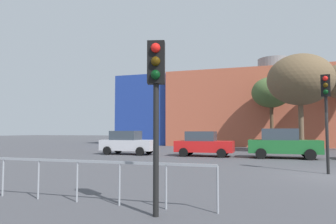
{
  "coord_description": "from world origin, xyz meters",
  "views": [
    {
      "loc": [
        -2.6,
        -13.25,
        1.74
      ],
      "look_at": [
        -8.61,
        5.83,
        2.99
      ],
      "focal_mm": 32.77,
      "sensor_mm": 36.0,
      "label": 1
    }
  ],
  "objects_px": {
    "bare_tree_0": "(271,93)",
    "parked_car_0": "(128,143)",
    "traffic_light_island": "(326,101)",
    "parked_car_1": "(204,144)",
    "parked_car_2": "(283,143)",
    "traffic_light_near_left": "(156,86)",
    "bare_tree_1": "(300,80)"
  },
  "relations": [
    {
      "from": "parked_car_0",
      "to": "traffic_light_island",
      "type": "relative_size",
      "value": 1.0
    },
    {
      "from": "traffic_light_island",
      "to": "bare_tree_0",
      "type": "height_order",
      "value": "bare_tree_0"
    },
    {
      "from": "bare_tree_0",
      "to": "parked_car_0",
      "type": "bearing_deg",
      "value": -132.79
    },
    {
      "from": "parked_car_2",
      "to": "traffic_light_near_left",
      "type": "bearing_deg",
      "value": -102.09
    },
    {
      "from": "parked_car_1",
      "to": "traffic_light_island",
      "type": "xyz_separation_m",
      "value": [
        6.51,
        -7.23,
        2.14
      ]
    },
    {
      "from": "parked_car_1",
      "to": "bare_tree_1",
      "type": "xyz_separation_m",
      "value": [
        6.89,
        5.49,
        5.03
      ]
    },
    {
      "from": "traffic_light_near_left",
      "to": "bare_tree_0",
      "type": "relative_size",
      "value": 0.5
    },
    {
      "from": "parked_car_0",
      "to": "bare_tree_0",
      "type": "bearing_deg",
      "value": 47.21
    },
    {
      "from": "traffic_light_near_left",
      "to": "bare_tree_1",
      "type": "bearing_deg",
      "value": 152.44
    },
    {
      "from": "parked_car_2",
      "to": "traffic_light_near_left",
      "type": "distance_m",
      "value": 15.63
    },
    {
      "from": "parked_car_0",
      "to": "bare_tree_0",
      "type": "relative_size",
      "value": 0.56
    },
    {
      "from": "parked_car_1",
      "to": "traffic_light_island",
      "type": "bearing_deg",
      "value": -48.0
    },
    {
      "from": "parked_car_0",
      "to": "bare_tree_0",
      "type": "xyz_separation_m",
      "value": [
        10.56,
        11.41,
        4.76
      ]
    },
    {
      "from": "parked_car_1",
      "to": "traffic_light_near_left",
      "type": "bearing_deg",
      "value": -82.79
    },
    {
      "from": "traffic_light_island",
      "to": "bare_tree_1",
      "type": "height_order",
      "value": "bare_tree_1"
    },
    {
      "from": "parked_car_1",
      "to": "bare_tree_0",
      "type": "relative_size",
      "value": 0.55
    },
    {
      "from": "parked_car_1",
      "to": "bare_tree_0",
      "type": "xyz_separation_m",
      "value": [
        4.79,
        11.41,
        4.78
      ]
    },
    {
      "from": "parked_car_0",
      "to": "traffic_light_island",
      "type": "xyz_separation_m",
      "value": [
        12.28,
        -7.23,
        2.12
      ]
    },
    {
      "from": "parked_car_1",
      "to": "traffic_light_island",
      "type": "height_order",
      "value": "traffic_light_island"
    },
    {
      "from": "parked_car_0",
      "to": "bare_tree_1",
      "type": "height_order",
      "value": "bare_tree_1"
    },
    {
      "from": "parked_car_2",
      "to": "bare_tree_0",
      "type": "xyz_separation_m",
      "value": [
        -0.39,
        11.41,
        4.69
      ]
    },
    {
      "from": "parked_car_2",
      "to": "traffic_light_island",
      "type": "xyz_separation_m",
      "value": [
        1.33,
        -7.23,
        2.05
      ]
    },
    {
      "from": "bare_tree_1",
      "to": "traffic_light_island",
      "type": "bearing_deg",
      "value": -91.72
    },
    {
      "from": "parked_car_2",
      "to": "bare_tree_0",
      "type": "bearing_deg",
      "value": 91.96
    },
    {
      "from": "traffic_light_near_left",
      "to": "bare_tree_1",
      "type": "relative_size",
      "value": 0.45
    },
    {
      "from": "traffic_light_near_left",
      "to": "traffic_light_island",
      "type": "height_order",
      "value": "traffic_light_island"
    },
    {
      "from": "bare_tree_0",
      "to": "bare_tree_1",
      "type": "bearing_deg",
      "value": -70.42
    },
    {
      "from": "parked_car_0",
      "to": "parked_car_1",
      "type": "bearing_deg",
      "value": -0.0
    },
    {
      "from": "traffic_light_near_left",
      "to": "parked_car_1",
      "type": "bearing_deg",
      "value": 173.16
    },
    {
      "from": "parked_car_0",
      "to": "parked_car_1",
      "type": "xyz_separation_m",
      "value": [
        5.78,
        -0.0,
        -0.02
      ]
    },
    {
      "from": "traffic_light_island",
      "to": "bare_tree_1",
      "type": "relative_size",
      "value": 0.51
    },
    {
      "from": "parked_car_2",
      "to": "bare_tree_1",
      "type": "xyz_separation_m",
      "value": [
        1.72,
        5.49,
        4.94
      ]
    }
  ]
}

